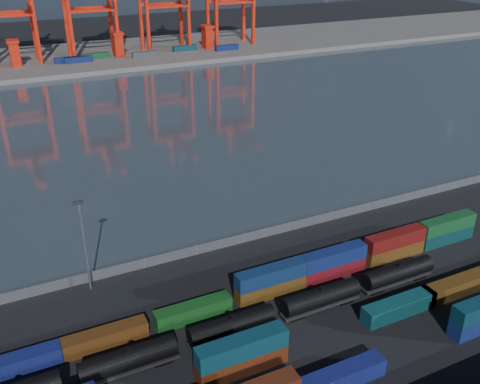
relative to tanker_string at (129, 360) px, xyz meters
name	(u,v)px	position (x,y,z in m)	size (l,w,h in m)	color
ground	(327,329)	(29.24, -4.46, -2.13)	(700.00, 700.00, 0.00)	black
harbor_water	(134,126)	(29.24, 100.54, -2.13)	(700.00, 700.00, 0.00)	#313D47
far_quay	(72,58)	(29.24, 205.54, -1.13)	(700.00, 70.00, 2.00)	#514F4C
container_row_mid	(381,311)	(37.71, -6.48, -0.21)	(141.71, 2.64, 5.63)	#414346
container_row_north	(309,273)	(33.20, 6.76, 0.02)	(141.68, 2.50, 5.33)	navy
tanker_string	(129,360)	(0.00, 0.00, 0.00)	(106.84, 2.97, 4.25)	black
waterfront_fence	(245,238)	(29.24, 23.54, -1.13)	(160.12, 0.12, 2.20)	#595B5E
yard_light_mast	(84,241)	(-0.76, 21.54, 7.16)	(1.60, 0.40, 16.60)	slate
quay_containers	(51,62)	(18.24, 191.01, 1.17)	(172.58, 10.99, 2.60)	navy
straddle_carriers	(68,48)	(26.74, 195.54, 5.69)	(140.00, 7.00, 11.10)	red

